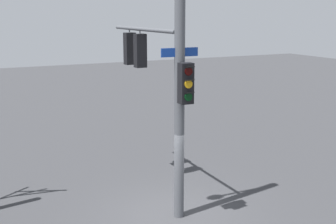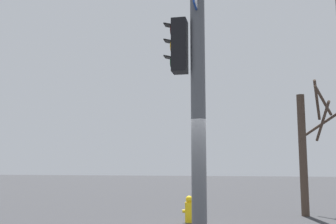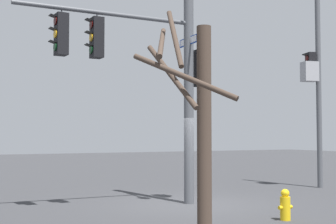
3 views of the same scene
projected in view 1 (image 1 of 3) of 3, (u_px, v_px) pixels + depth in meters
ground_plane at (173, 216)px, 12.93m from camera, size 80.00×80.00×0.00m
main_signal_pole_assembly at (164, 57)px, 12.56m from camera, size 5.78×3.09×8.56m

